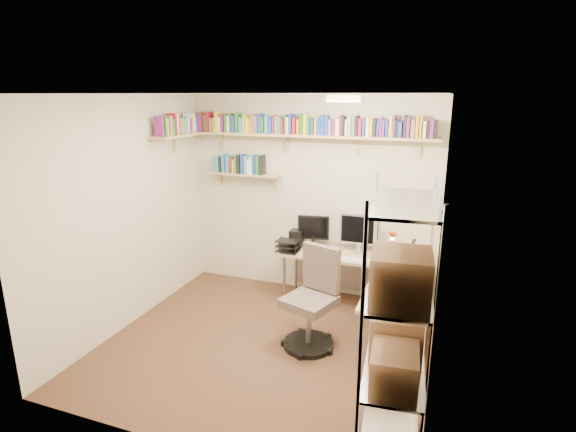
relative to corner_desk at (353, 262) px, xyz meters
The scene contains 6 objects.
ground 1.35m from the corner_desk, 125.55° to the right, with size 3.20×3.20×0.00m, color #40241B.
room_shell 1.49m from the corner_desk, 125.41° to the right, with size 3.24×3.04×2.52m.
wall_shelves 1.80m from the corner_desk, 163.25° to the left, with size 3.12×1.09×0.80m.
corner_desk is the anchor object (origin of this frame).
office_chair 0.85m from the corner_desk, 106.78° to the right, with size 0.58×0.59×1.03m.
wire_rack 2.23m from the corner_desk, 70.92° to the right, with size 0.49×0.88×1.96m.
Camera 1 is at (1.63, -3.80, 2.49)m, focal length 28.00 mm.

